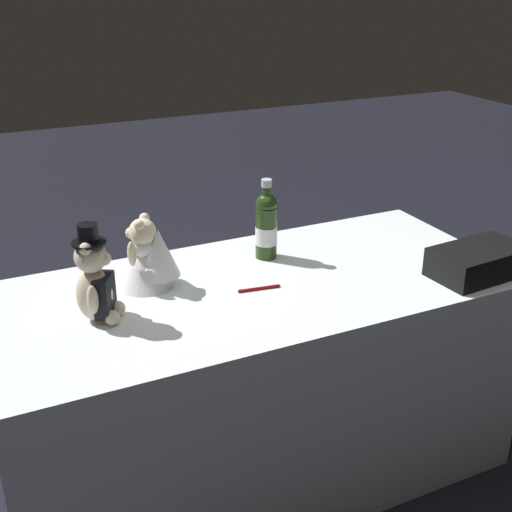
{
  "coord_description": "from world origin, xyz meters",
  "views": [
    {
      "loc": [
        0.84,
        1.78,
        1.73
      ],
      "look_at": [
        0.0,
        0.0,
        0.86
      ],
      "focal_mm": 46.9,
      "sensor_mm": 36.0,
      "label": 1
    }
  ],
  "objects_px": {
    "teddy_bear_bride": "(149,257)",
    "gift_case_black": "(478,262)",
    "champagne_bottle": "(266,225)",
    "signing_pen": "(261,288)",
    "teddy_bear_groom": "(96,282)"
  },
  "relations": [
    {
      "from": "signing_pen",
      "to": "teddy_bear_groom",
      "type": "bearing_deg",
      "value": -3.28
    },
    {
      "from": "teddy_bear_bride",
      "to": "gift_case_black",
      "type": "bearing_deg",
      "value": 158.78
    },
    {
      "from": "signing_pen",
      "to": "gift_case_black",
      "type": "bearing_deg",
      "value": 163.37
    },
    {
      "from": "teddy_bear_groom",
      "to": "signing_pen",
      "type": "distance_m",
      "value": 0.53
    },
    {
      "from": "teddy_bear_bride",
      "to": "gift_case_black",
      "type": "height_order",
      "value": "teddy_bear_bride"
    },
    {
      "from": "signing_pen",
      "to": "gift_case_black",
      "type": "height_order",
      "value": "gift_case_black"
    },
    {
      "from": "teddy_bear_bride",
      "to": "champagne_bottle",
      "type": "relative_size",
      "value": 0.82
    },
    {
      "from": "signing_pen",
      "to": "gift_case_black",
      "type": "xyz_separation_m",
      "value": [
        -0.71,
        0.21,
        0.04
      ]
    },
    {
      "from": "champagne_bottle",
      "to": "gift_case_black",
      "type": "height_order",
      "value": "champagne_bottle"
    },
    {
      "from": "teddy_bear_groom",
      "to": "champagne_bottle",
      "type": "xyz_separation_m",
      "value": [
        -0.65,
        -0.2,
        -0.0
      ]
    },
    {
      "from": "teddy_bear_bride",
      "to": "gift_case_black",
      "type": "relative_size",
      "value": 0.72
    },
    {
      "from": "gift_case_black",
      "to": "champagne_bottle",
      "type": "bearing_deg",
      "value": -37.32
    },
    {
      "from": "champagne_bottle",
      "to": "signing_pen",
      "type": "relative_size",
      "value": 1.97
    },
    {
      "from": "teddy_bear_groom",
      "to": "gift_case_black",
      "type": "relative_size",
      "value": 0.91
    },
    {
      "from": "champagne_bottle",
      "to": "teddy_bear_bride",
      "type": "bearing_deg",
      "value": 5.65
    }
  ]
}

